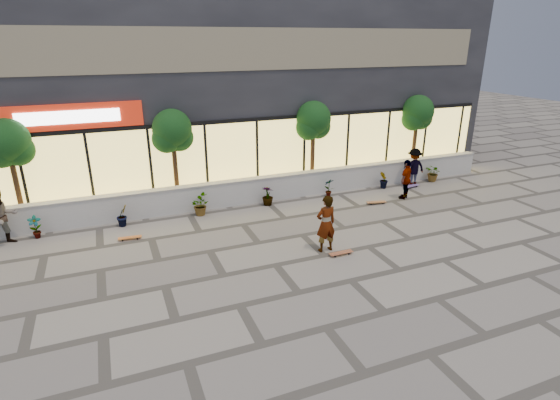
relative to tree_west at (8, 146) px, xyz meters
name	(u,v)px	position (x,y,z in m)	size (l,w,h in m)	color
ground	(351,281)	(9.00, -7.70, -2.99)	(80.00, 80.00, 0.00)	gray
planter_wall	(265,189)	(9.00, -0.70, -2.46)	(22.00, 0.42, 1.04)	silver
retail_building	(226,84)	(9.00, 4.79, 1.26)	(24.00, 9.17, 8.50)	black
shrub_a	(35,227)	(0.50, -1.25, -2.58)	(0.43, 0.29, 0.81)	#133D17
shrub_b	(122,215)	(3.30, -1.25, -2.58)	(0.45, 0.36, 0.81)	#133D17
shrub_c	(199,205)	(6.10, -1.25, -2.58)	(0.73, 0.63, 0.81)	#133D17
shrub_d	(268,196)	(8.90, -1.25, -2.58)	(0.45, 0.45, 0.81)	#133D17
shrub_e	(329,187)	(11.70, -1.25, -2.58)	(0.43, 0.29, 0.81)	#133D17
shrub_f	(384,180)	(14.50, -1.25, -2.58)	(0.45, 0.36, 0.81)	#133D17
shrub_g	(434,173)	(17.30, -1.25, -2.58)	(0.73, 0.63, 0.81)	#133D17
tree_west	(8,146)	(0.00, 0.00, 0.00)	(1.60, 1.50, 3.92)	#422617
tree_midwest	(172,133)	(5.50, 0.00, 0.00)	(1.60, 1.50, 3.92)	#422617
tree_mideast	(313,123)	(11.50, 0.00, 0.00)	(1.60, 1.50, 3.92)	#422617
tree_east	(417,115)	(17.00, 0.00, 0.00)	(1.60, 1.50, 3.92)	#422617
skater_center	(326,224)	(9.18, -5.75, -2.05)	(0.68, 0.45, 1.87)	white
skater_left	(2,217)	(-0.34, -1.40, -2.03)	(0.93, 0.72, 1.91)	#93785F
skater_right_near	(406,179)	(14.58, -2.67, -2.14)	(0.99, 0.41, 1.69)	silver
skater_right_far	(414,167)	(15.96, -1.40, -2.11)	(1.13, 0.65, 1.75)	maroon
skateboard_center	(341,253)	(9.50, -6.24, -2.91)	(0.79, 0.21, 0.09)	brown
skateboard_left	(130,238)	(3.42, -2.57, -2.91)	(0.78, 0.26, 0.09)	#CE6426
skateboard_right_near	(376,202)	(13.08, -2.82, -2.90)	(0.85, 0.37, 0.10)	#955830
skateboard_right_far	(411,186)	(15.73, -1.65, -2.90)	(0.89, 0.36, 0.10)	#685195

